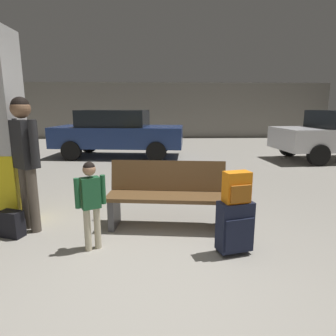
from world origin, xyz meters
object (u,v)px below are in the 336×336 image
(bench, at_px, (167,195))
(parked_car_far, at_px, (118,132))
(backpack_dark_floor, at_px, (12,224))
(adult, at_px, (25,150))
(backpack_bright, at_px, (237,188))
(suitcase, at_px, (235,227))
(child, at_px, (90,197))

(bench, xyz_separation_m, parked_car_far, (-1.38, 5.74, 0.36))
(bench, relative_size, backpack_dark_floor, 4.85)
(bench, xyz_separation_m, adult, (-1.82, -0.05, 0.64))
(backpack_bright, bearing_deg, adult, 163.41)
(suitcase, height_order, backpack_dark_floor, suitcase)
(suitcase, bearing_deg, adult, 163.42)
(adult, relative_size, parked_car_far, 0.41)
(suitcase, xyz_separation_m, parked_car_far, (-2.10, 6.55, 0.48))
(suitcase, relative_size, child, 0.58)
(backpack_dark_floor, bearing_deg, parked_car_far, 84.31)
(adult, bearing_deg, parked_car_far, 85.65)
(backpack_bright, bearing_deg, child, 174.07)
(child, bearing_deg, suitcase, -5.91)
(child, distance_m, backpack_dark_floor, 1.25)
(backpack_bright, relative_size, backpack_dark_floor, 1.00)
(bench, xyz_separation_m, backpack_dark_floor, (-1.97, -0.26, -0.28))
(parked_car_far, bearing_deg, backpack_bright, -72.21)
(bench, height_order, suitcase, bench)
(bench, relative_size, adult, 0.95)
(adult, bearing_deg, backpack_bright, -16.59)
(adult, bearing_deg, backpack_dark_floor, -127.12)
(parked_car_far, bearing_deg, backpack_dark_floor, -95.69)
(suitcase, height_order, child, child)
(suitcase, bearing_deg, backpack_dark_floor, 168.50)
(backpack_bright, relative_size, child, 0.33)
(bench, bearing_deg, parked_car_far, 103.49)
(suitcase, height_order, backpack_bright, backpack_bright)
(bench, distance_m, backpack_dark_floor, 2.01)
(backpack_bright, bearing_deg, bench, 131.79)
(suitcase, height_order, parked_car_far, parked_car_far)
(bench, bearing_deg, child, -143.91)
(suitcase, bearing_deg, bench, 131.80)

